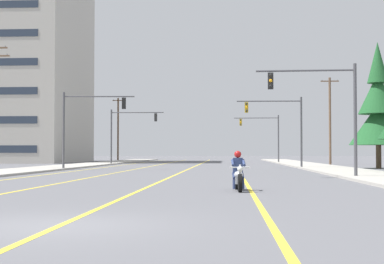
{
  "coord_description": "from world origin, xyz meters",
  "views": [
    {
      "loc": [
        3.33,
        -11.09,
        1.41
      ],
      "look_at": [
        1.49,
        19.07,
        2.45
      ],
      "focal_mm": 54.6,
      "sensor_mm": 36.0,
      "label": 1
    }
  ],
  "objects_px": {
    "utility_pole_left_far": "(118,128)",
    "conifer_tree_right_verge_far": "(378,110)",
    "traffic_signal_near_left": "(85,118)",
    "traffic_signal_near_right": "(326,102)",
    "traffic_signal_far_right": "(265,131)",
    "utility_pole_right_far": "(330,119)",
    "traffic_signal_mid_right": "(282,121)",
    "traffic_signal_mid_left": "(127,128)",
    "motorcycle_with_rider": "(238,175)"
  },
  "relations": [
    {
      "from": "traffic_signal_far_right",
      "to": "utility_pole_right_far",
      "type": "bearing_deg",
      "value": -57.3
    },
    {
      "from": "traffic_signal_near_right",
      "to": "traffic_signal_near_left",
      "type": "bearing_deg",
      "value": 140.13
    },
    {
      "from": "traffic_signal_near_left",
      "to": "utility_pole_left_far",
      "type": "relative_size",
      "value": 0.62
    },
    {
      "from": "traffic_signal_mid_right",
      "to": "traffic_signal_far_right",
      "type": "bearing_deg",
      "value": 89.68
    },
    {
      "from": "traffic_signal_near_left",
      "to": "utility_pole_right_far",
      "type": "distance_m",
      "value": 30.36
    },
    {
      "from": "motorcycle_with_rider",
      "to": "traffic_signal_near_left",
      "type": "relative_size",
      "value": 0.35
    },
    {
      "from": "traffic_signal_near_left",
      "to": "utility_pole_right_far",
      "type": "relative_size",
      "value": 0.64
    },
    {
      "from": "traffic_signal_near_left",
      "to": "utility_pole_left_far",
      "type": "distance_m",
      "value": 46.55
    },
    {
      "from": "conifer_tree_right_verge_far",
      "to": "utility_pole_left_far",
      "type": "bearing_deg",
      "value": 126.4
    },
    {
      "from": "utility_pole_right_far",
      "to": "utility_pole_left_far",
      "type": "relative_size",
      "value": 0.97
    },
    {
      "from": "traffic_signal_mid_right",
      "to": "traffic_signal_far_right",
      "type": "height_order",
      "value": "same"
    },
    {
      "from": "utility_pole_left_far",
      "to": "traffic_signal_mid_left",
      "type": "bearing_deg",
      "value": -77.26
    },
    {
      "from": "motorcycle_with_rider",
      "to": "utility_pole_left_far",
      "type": "bearing_deg",
      "value": 104.17
    },
    {
      "from": "traffic_signal_mid_left",
      "to": "traffic_signal_near_left",
      "type": "bearing_deg",
      "value": -90.29
    },
    {
      "from": "traffic_signal_far_right",
      "to": "traffic_signal_mid_left",
      "type": "bearing_deg",
      "value": -145.2
    },
    {
      "from": "motorcycle_with_rider",
      "to": "traffic_signal_near_right",
      "type": "relative_size",
      "value": 0.35
    },
    {
      "from": "traffic_signal_near_left",
      "to": "motorcycle_with_rider",
      "type": "bearing_deg",
      "value": -64.29
    },
    {
      "from": "traffic_signal_far_right",
      "to": "utility_pole_left_far",
      "type": "xyz_separation_m",
      "value": [
        -22.32,
        15.94,
        1.05
      ]
    },
    {
      "from": "traffic_signal_near_left",
      "to": "utility_pole_left_far",
      "type": "height_order",
      "value": "utility_pole_left_far"
    },
    {
      "from": "utility_pole_right_far",
      "to": "traffic_signal_near_right",
      "type": "bearing_deg",
      "value": -100.22
    },
    {
      "from": "utility_pole_right_far",
      "to": "utility_pole_left_far",
      "type": "distance_m",
      "value": 38.94
    },
    {
      "from": "traffic_signal_mid_left",
      "to": "utility_pole_left_far",
      "type": "relative_size",
      "value": 0.62
    },
    {
      "from": "traffic_signal_mid_right",
      "to": "utility_pole_right_far",
      "type": "xyz_separation_m",
      "value": [
        6.69,
        14.88,
        0.93
      ]
    },
    {
      "from": "traffic_signal_mid_left",
      "to": "traffic_signal_far_right",
      "type": "relative_size",
      "value": 1.0
    },
    {
      "from": "traffic_signal_mid_right",
      "to": "utility_pole_right_far",
      "type": "height_order",
      "value": "utility_pole_right_far"
    },
    {
      "from": "traffic_signal_mid_left",
      "to": "conifer_tree_right_verge_far",
      "type": "relative_size",
      "value": 0.57
    },
    {
      "from": "traffic_signal_near_left",
      "to": "conifer_tree_right_verge_far",
      "type": "distance_m",
      "value": 24.82
    },
    {
      "from": "motorcycle_with_rider",
      "to": "traffic_signal_mid_left",
      "type": "distance_m",
      "value": 45.1
    },
    {
      "from": "utility_pole_left_far",
      "to": "conifer_tree_right_verge_far",
      "type": "bearing_deg",
      "value": -53.6
    },
    {
      "from": "utility_pole_left_far",
      "to": "conifer_tree_right_verge_far",
      "type": "height_order",
      "value": "conifer_tree_right_verge_far"
    },
    {
      "from": "traffic_signal_near_right",
      "to": "traffic_signal_mid_left",
      "type": "relative_size",
      "value": 1.0
    },
    {
      "from": "traffic_signal_far_right",
      "to": "traffic_signal_near_left",
      "type": "bearing_deg",
      "value": -118.3
    },
    {
      "from": "traffic_signal_near_left",
      "to": "traffic_signal_mid_right",
      "type": "distance_m",
      "value": 16.92
    },
    {
      "from": "traffic_signal_near_right",
      "to": "traffic_signal_far_right",
      "type": "xyz_separation_m",
      "value": [
        -0.43,
        44.16,
        0.02
      ]
    },
    {
      "from": "motorcycle_with_rider",
      "to": "traffic_signal_far_right",
      "type": "xyz_separation_m",
      "value": [
        4.5,
        54.65,
        3.57
      ]
    },
    {
      "from": "traffic_signal_near_left",
      "to": "traffic_signal_mid_right",
      "type": "bearing_deg",
      "value": 17.65
    },
    {
      "from": "traffic_signal_near_right",
      "to": "traffic_signal_near_left",
      "type": "distance_m",
      "value": 21.76
    },
    {
      "from": "motorcycle_with_rider",
      "to": "traffic_signal_mid_left",
      "type": "relative_size",
      "value": 0.35
    },
    {
      "from": "traffic_signal_near_left",
      "to": "traffic_signal_far_right",
      "type": "xyz_separation_m",
      "value": [
        16.27,
        30.21,
        0.0
      ]
    },
    {
      "from": "traffic_signal_mid_left",
      "to": "utility_pole_left_far",
      "type": "xyz_separation_m",
      "value": [
        -6.15,
        27.17,
        1.04
      ]
    },
    {
      "from": "traffic_signal_near_right",
      "to": "utility_pole_left_far",
      "type": "bearing_deg",
      "value": 110.73
    },
    {
      "from": "motorcycle_with_rider",
      "to": "utility_pole_right_far",
      "type": "xyz_separation_m",
      "value": [
        11.05,
        44.45,
        4.49
      ]
    },
    {
      "from": "motorcycle_with_rider",
      "to": "utility_pole_right_far",
      "type": "distance_m",
      "value": 46.02
    },
    {
      "from": "traffic_signal_near_left",
      "to": "traffic_signal_far_right",
      "type": "distance_m",
      "value": 34.31
    },
    {
      "from": "traffic_signal_mid_left",
      "to": "conifer_tree_right_verge_far",
      "type": "height_order",
      "value": "conifer_tree_right_verge_far"
    },
    {
      "from": "utility_pole_right_far",
      "to": "conifer_tree_right_verge_far",
      "type": "distance_m",
      "value": 15.09
    },
    {
      "from": "utility_pole_right_far",
      "to": "utility_pole_left_far",
      "type": "bearing_deg",
      "value": 137.84
    },
    {
      "from": "traffic_signal_mid_left",
      "to": "utility_pole_left_far",
      "type": "distance_m",
      "value": 27.88
    },
    {
      "from": "traffic_signal_far_right",
      "to": "utility_pole_left_far",
      "type": "relative_size",
      "value": 0.62
    },
    {
      "from": "motorcycle_with_rider",
      "to": "traffic_signal_far_right",
      "type": "distance_m",
      "value": 54.96
    }
  ]
}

